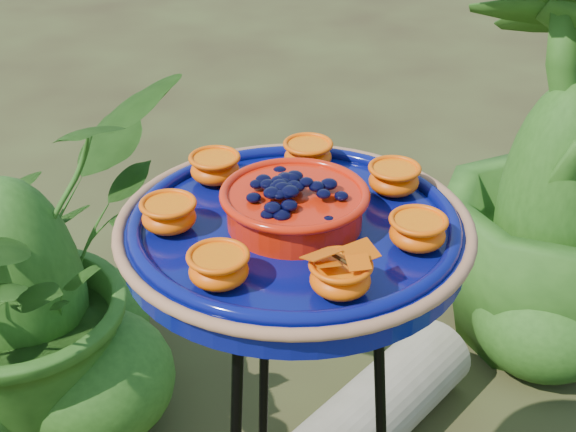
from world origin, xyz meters
The scene contains 4 objects.
feeder_dish centered at (-0.09, -0.13, 0.88)m, with size 0.52×0.52×0.10m.
driftwood_log centered at (0.17, 0.36, 0.09)m, with size 0.17×0.17×0.52m, color gray.
shrub_back_left centered at (-0.62, 0.54, 0.40)m, with size 0.73×0.63×0.81m, color #234C14.
shrub_back_right centered at (0.66, 0.69, 0.51)m, with size 0.58×0.58×1.03m, color #234C14.
Camera 1 is at (-0.18, -0.97, 1.40)m, focal length 50.00 mm.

